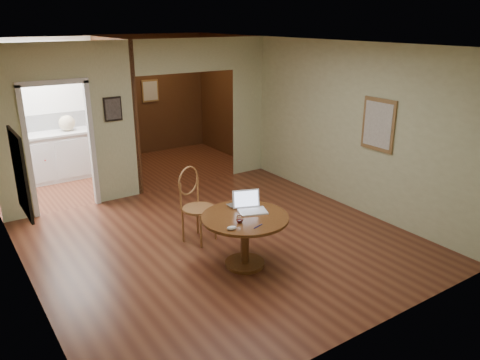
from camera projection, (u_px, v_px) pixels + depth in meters
floor at (224, 243)px, 6.66m from camera, size 5.00×5.00×0.00m
room_shell at (110, 120)px, 8.42m from camera, size 5.20×7.50×5.00m
dining_table at (245, 229)px, 5.90m from camera, size 1.10×1.10×0.69m
chair at (195, 200)px, 6.58m from camera, size 0.60×0.60×1.09m
open_laptop at (250, 205)px, 6.00m from camera, size 0.42×0.42×0.25m
closed_laptop at (242, 205)px, 6.15m from camera, size 0.35×0.23×0.03m
mouse at (232, 228)px, 5.46m from camera, size 0.13×0.10×0.05m
wine_glass at (240, 219)px, 5.65m from camera, size 0.09×0.09×0.10m
pen at (258, 226)px, 5.55m from camera, size 0.15×0.05×0.01m
kitchen_cabinet at (50, 157)px, 9.09m from camera, size 2.06×0.60×0.94m
grocery_bag at (67, 123)px, 9.09m from camera, size 0.31×0.27×0.31m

